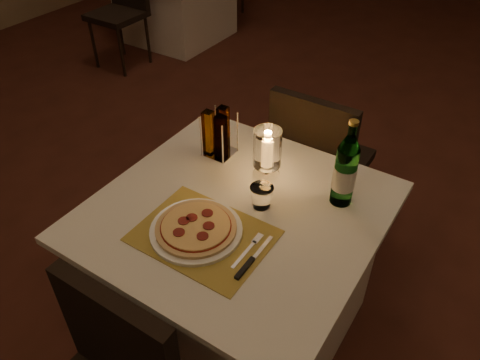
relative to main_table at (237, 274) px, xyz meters
The scene contains 14 objects.
floor 0.66m from the main_table, 105.68° to the left, with size 8.00×10.00×0.02m, color #471F16.
main_table is the anchor object (origin of this frame).
chair_far 0.74m from the main_table, 90.00° to the left, with size 0.42×0.42×0.90m.
placemat 0.41m from the main_table, 96.34° to the right, with size 0.45×0.34×0.00m, color #A78D3A.
plate 0.42m from the main_table, 105.52° to the right, with size 0.32×0.32×0.01m, color white.
pizza 0.44m from the main_table, 105.54° to the right, with size 0.28×0.28×0.02m.
fork 0.43m from the main_table, 45.27° to the right, with size 0.02×0.18×0.00m.
knife 0.46m from the main_table, 49.01° to the right, with size 0.02×0.22×0.01m.
tumbler 0.42m from the main_table, 42.70° to the left, with size 0.09×0.09×0.09m, color white, non-canonical shape.
water_bottle 0.64m from the main_table, 39.27° to the left, with size 0.08×0.08×0.35m.
hurricane_candle 0.54m from the main_table, 92.64° to the left, with size 0.11×0.11×0.21m.
cruet_caddy 0.58m from the main_table, 136.13° to the left, with size 0.12×0.12×0.21m.
neighbor_table_left 3.53m from the main_table, 133.21° to the left, with size 1.00×1.00×0.74m.
neighbor_chair_la 3.05m from the main_table, 142.43° to the left, with size 0.42×0.42×0.90m.
Camera 1 is at (0.84, -1.57, 1.89)m, focal length 35.00 mm.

